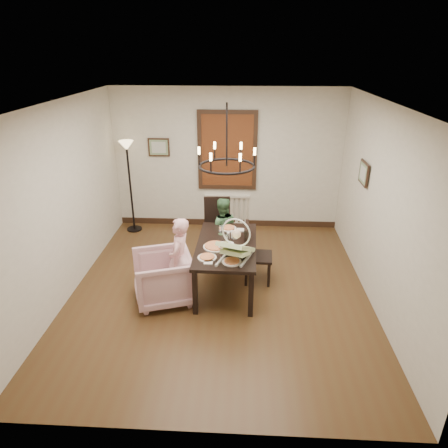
# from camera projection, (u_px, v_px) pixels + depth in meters

# --- Properties ---
(room_shell) EXTENTS (4.51, 5.00, 2.81)m
(room_shell) POSITION_uv_depth(u_px,v_px,m) (221.00, 197.00, 5.96)
(room_shell) COLOR #4B3219
(room_shell) RESTS_ON ground
(dining_table) EXTENTS (0.92, 1.60, 0.74)m
(dining_table) POSITION_uv_depth(u_px,v_px,m) (226.00, 249.00, 6.03)
(dining_table) COLOR black
(dining_table) RESTS_ON room_shell
(chair_far) EXTENTS (0.49, 0.49, 1.05)m
(chair_far) POSITION_uv_depth(u_px,v_px,m) (217.00, 228.00, 7.05)
(chair_far) COLOR black
(chair_far) RESTS_ON room_shell
(chair_right) EXTENTS (0.45, 0.45, 0.98)m
(chair_right) POSITION_uv_depth(u_px,v_px,m) (258.00, 253.00, 6.26)
(chair_right) COLOR black
(chair_right) RESTS_ON room_shell
(armchair) EXTENTS (1.04, 1.02, 0.75)m
(armchair) POSITION_uv_depth(u_px,v_px,m) (163.00, 277.00, 5.82)
(armchair) COLOR #D7A4A9
(armchair) RESTS_ON room_shell
(elderly_woman) EXTENTS (0.30, 0.42, 1.06)m
(elderly_woman) POSITION_uv_depth(u_px,v_px,m) (180.00, 266.00, 5.82)
(elderly_woman) COLOR #E7A3A6
(elderly_woman) RESTS_ON room_shell
(seated_man) EXTENTS (0.51, 0.42, 0.95)m
(seated_man) POSITION_uv_depth(u_px,v_px,m) (222.00, 235.00, 6.92)
(seated_man) COLOR #406C44
(seated_man) RESTS_ON room_shell
(baby_bouncer) EXTENTS (0.62, 0.73, 0.40)m
(baby_bouncer) POSITION_uv_depth(u_px,v_px,m) (236.00, 245.00, 5.52)
(baby_bouncer) COLOR #D7F0A5
(baby_bouncer) RESTS_ON dining_table
(salad_bowl) EXTENTS (0.28, 0.28, 0.07)m
(salad_bowl) POSITION_uv_depth(u_px,v_px,m) (226.00, 246.00, 5.86)
(salad_bowl) COLOR white
(salad_bowl) RESTS_ON dining_table
(pizza_platter) EXTENTS (0.35, 0.35, 0.04)m
(pizza_platter) POSITION_uv_depth(u_px,v_px,m) (215.00, 246.00, 5.89)
(pizza_platter) COLOR tan
(pizza_platter) RESTS_ON dining_table
(drinking_glass) EXTENTS (0.07, 0.07, 0.13)m
(drinking_glass) POSITION_uv_depth(u_px,v_px,m) (227.00, 239.00, 6.01)
(drinking_glass) COLOR silver
(drinking_glass) RESTS_ON dining_table
(window_blinds) EXTENTS (1.00, 0.03, 1.40)m
(window_blinds) POSITION_uv_depth(u_px,v_px,m) (227.00, 151.00, 7.78)
(window_blinds) COLOR brown
(window_blinds) RESTS_ON room_shell
(radiator) EXTENTS (0.92, 0.12, 0.62)m
(radiator) POSITION_uv_depth(u_px,v_px,m) (227.00, 210.00, 8.31)
(radiator) COLOR silver
(radiator) RESTS_ON room_shell
(picture_back) EXTENTS (0.42, 0.03, 0.36)m
(picture_back) POSITION_uv_depth(u_px,v_px,m) (159.00, 147.00, 7.84)
(picture_back) COLOR black
(picture_back) RESTS_ON room_shell
(picture_right) EXTENTS (0.03, 0.42, 0.36)m
(picture_right) POSITION_uv_depth(u_px,v_px,m) (364.00, 173.00, 6.23)
(picture_right) COLOR black
(picture_right) RESTS_ON room_shell
(floor_lamp) EXTENTS (0.30, 0.30, 1.80)m
(floor_lamp) POSITION_uv_depth(u_px,v_px,m) (131.00, 188.00, 7.88)
(floor_lamp) COLOR black
(floor_lamp) RESTS_ON room_shell
(chandelier) EXTENTS (0.80, 0.80, 0.04)m
(chandelier) POSITION_uv_depth(u_px,v_px,m) (227.00, 166.00, 5.51)
(chandelier) COLOR black
(chandelier) RESTS_ON room_shell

